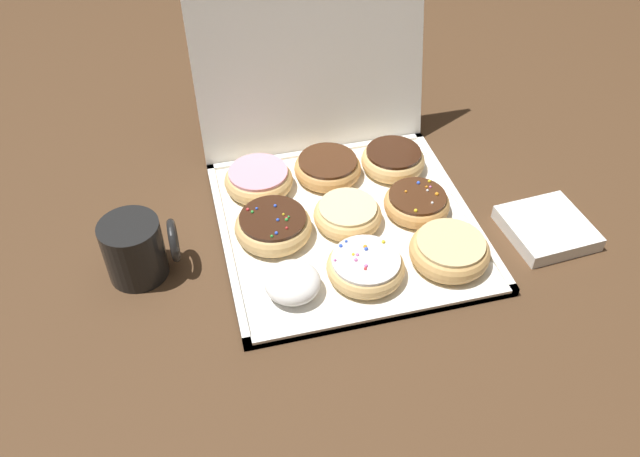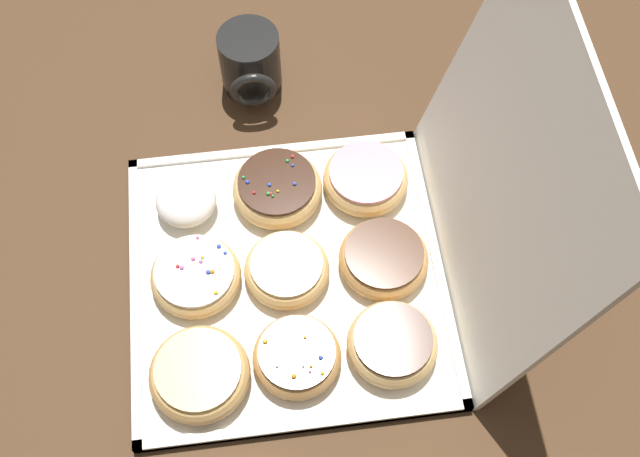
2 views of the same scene
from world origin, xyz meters
TOP-DOWN VIEW (x-y plane):
  - ground_plane at (0.00, 0.00)m, footprint 3.00×3.00m
  - donut_box at (0.00, 0.00)m, footprint 0.40×0.40m
  - box_lid_open at (0.00, 0.25)m, footprint 0.40×0.09m
  - powdered_filled_donut_0 at (-0.12, -0.12)m, footprint 0.08×0.08m
  - sprinkle_donut_1 at (-0.01, -0.12)m, footprint 0.12×0.12m
  - glazed_ring_donut_2 at (0.12, -0.12)m, footprint 0.12×0.12m
  - sprinkle_donut_3 at (-0.12, 0.00)m, footprint 0.12×0.12m
  - glazed_ring_donut_4 at (-0.00, 0.00)m, footprint 0.11×0.11m
  - sprinkle_donut_5 at (0.12, 0.00)m, footprint 0.11×0.11m
  - pink_frosted_donut_6 at (-0.12, 0.12)m, footprint 0.12×0.12m
  - chocolate_frosted_donut_7 at (-0.00, 0.13)m, footprint 0.12×0.12m
  - chocolate_frosted_donut_8 at (0.12, 0.12)m, footprint 0.11×0.11m
  - coffee_mug at (-0.33, -0.02)m, footprint 0.11×0.09m
  - napkin_stack at (0.30, -0.09)m, footprint 0.13×0.13m

SIDE VIEW (x-z plane):
  - ground_plane at x=0.00m, z-range 0.00..0.00m
  - donut_box at x=0.00m, z-range 0.00..0.01m
  - napkin_stack at x=0.30m, z-range 0.00..0.02m
  - sprinkle_donut_5 at x=0.12m, z-range 0.01..0.05m
  - sprinkle_donut_1 at x=-0.01m, z-range 0.01..0.05m
  - chocolate_frosted_donut_7 at x=0.00m, z-range 0.01..0.05m
  - glazed_ring_donut_4 at x=0.00m, z-range 0.01..0.05m
  - pink_frosted_donut_6 at x=-0.12m, z-range 0.01..0.05m
  - chocolate_frosted_donut_8 at x=0.12m, z-range 0.01..0.05m
  - glazed_ring_donut_2 at x=0.12m, z-range 0.01..0.05m
  - sprinkle_donut_3 at x=-0.12m, z-range 0.01..0.05m
  - powdered_filled_donut_0 at x=-0.12m, z-range 0.01..0.05m
  - coffee_mug at x=-0.33m, z-range 0.00..0.10m
  - box_lid_open at x=0.00m, z-range 0.00..0.39m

